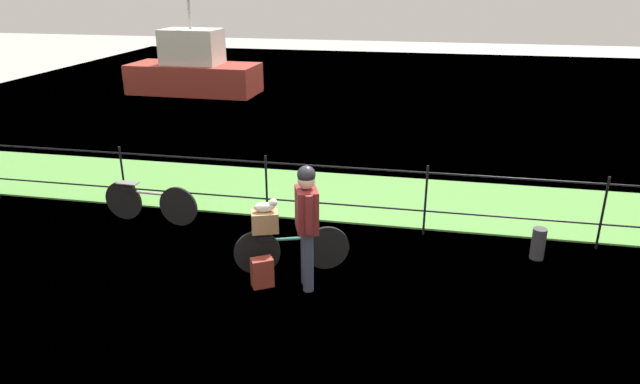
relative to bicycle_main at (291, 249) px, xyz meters
The scene contains 12 objects.
ground_plane 0.66m from the bicycle_main, 31.64° to the right, with size 60.00×60.00×0.00m, color #9E9993.
grass_strip 2.99m from the bicycle_main, 80.64° to the left, with size 27.00×2.40×0.03m, color #569342.
harbor_water 9.41m from the bicycle_main, 87.05° to the left, with size 30.00×30.00×0.00m, color slate.
iron_fence 1.68m from the bicycle_main, 72.86° to the left, with size 18.04×0.04×1.15m.
bicycle_main is the anchor object (origin of this frame).
wooden_crate 0.56m from the bicycle_main, 159.98° to the right, with size 0.35×0.26×0.28m, color #A87F51.
terrier_dog 0.73m from the bicycle_main, 159.98° to the right, with size 0.32×0.23×0.18m.
cyclist_person 0.82m from the bicycle_main, 49.49° to the right, with size 0.38×0.51×1.68m.
backpack_on_paving 0.56m from the bicycle_main, 120.06° to the right, with size 0.28×0.18×0.40m, color maroon.
mooring_bollard 3.58m from the bicycle_main, 17.40° to the left, with size 0.20×0.20×0.47m, color #38383D.
bicycle_parked 2.95m from the bicycle_main, 156.60° to the left, with size 1.67×0.19×0.66m.
moored_boat_near 13.39m from the bicycle_main, 118.69° to the left, with size 4.46×1.91×3.76m.
Camera 1 is at (1.29, -6.45, 3.85)m, focal length 31.70 mm.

